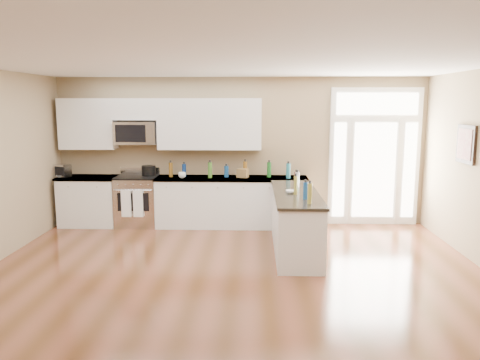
# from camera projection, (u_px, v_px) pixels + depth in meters

# --- Properties ---
(ground) EXTENTS (8.00, 8.00, 0.00)m
(ground) POSITION_uv_depth(u_px,v_px,m) (229.00, 311.00, 5.26)
(ground) COLOR #532F17
(room_shell) EXTENTS (8.00, 8.00, 8.00)m
(room_shell) POSITION_uv_depth(u_px,v_px,m) (228.00, 160.00, 4.99)
(room_shell) COLOR #95805E
(room_shell) RESTS_ON ground
(back_cabinet_left) EXTENTS (1.10, 0.66, 0.94)m
(back_cabinet_left) POSITION_uv_depth(u_px,v_px,m) (90.00, 202.00, 8.92)
(back_cabinet_left) COLOR silver
(back_cabinet_left) RESTS_ON ground
(back_cabinet_right) EXTENTS (2.85, 0.66, 0.94)m
(back_cabinet_right) POSITION_uv_depth(u_px,v_px,m) (232.00, 203.00, 8.84)
(back_cabinet_right) COLOR silver
(back_cabinet_right) RESTS_ON ground
(peninsula_cabinet) EXTENTS (0.69, 2.32, 0.94)m
(peninsula_cabinet) POSITION_uv_depth(u_px,v_px,m) (295.00, 224.00, 7.37)
(peninsula_cabinet) COLOR silver
(peninsula_cabinet) RESTS_ON ground
(upper_cabinet_left) EXTENTS (1.04, 0.33, 0.95)m
(upper_cabinet_left) POSITION_uv_depth(u_px,v_px,m) (88.00, 124.00, 8.82)
(upper_cabinet_left) COLOR silver
(upper_cabinet_left) RESTS_ON room_shell
(upper_cabinet_right) EXTENTS (1.94, 0.33, 0.95)m
(upper_cabinet_right) POSITION_uv_depth(u_px,v_px,m) (210.00, 124.00, 8.75)
(upper_cabinet_right) COLOR silver
(upper_cabinet_right) RESTS_ON room_shell
(upper_cabinet_short) EXTENTS (0.82, 0.33, 0.40)m
(upper_cabinet_short) POSITION_uv_depth(u_px,v_px,m) (136.00, 109.00, 8.75)
(upper_cabinet_short) COLOR silver
(upper_cabinet_short) RESTS_ON room_shell
(microwave) EXTENTS (0.78, 0.41, 0.42)m
(microwave) POSITION_uv_depth(u_px,v_px,m) (136.00, 133.00, 8.78)
(microwave) COLOR silver
(microwave) RESTS_ON room_shell
(entry_door) EXTENTS (1.70, 0.10, 2.60)m
(entry_door) POSITION_uv_depth(u_px,v_px,m) (374.00, 157.00, 8.87)
(entry_door) COLOR white
(entry_door) RESTS_ON ground
(wall_art_near) EXTENTS (0.05, 0.58, 0.58)m
(wall_art_near) POSITION_uv_depth(u_px,v_px,m) (466.00, 144.00, 7.05)
(wall_art_near) COLOR black
(wall_art_near) RESTS_ON room_shell
(kitchen_range) EXTENTS (0.77, 0.68, 1.08)m
(kitchen_range) POSITION_uv_depth(u_px,v_px,m) (137.00, 201.00, 8.89)
(kitchen_range) COLOR silver
(kitchen_range) RESTS_ON ground
(stockpot) EXTENTS (0.33, 0.33, 0.21)m
(stockpot) POSITION_uv_depth(u_px,v_px,m) (149.00, 170.00, 8.89)
(stockpot) COLOR black
(stockpot) RESTS_ON kitchen_range
(toaster_oven) EXTENTS (0.34, 0.31, 0.24)m
(toaster_oven) POSITION_uv_depth(u_px,v_px,m) (62.00, 170.00, 8.80)
(toaster_oven) COLOR silver
(toaster_oven) RESTS_ON back_cabinet_left
(cardboard_box) EXTENTS (0.23, 0.20, 0.16)m
(cardboard_box) POSITION_uv_depth(u_px,v_px,m) (243.00, 173.00, 8.73)
(cardboard_box) COLOR brown
(cardboard_box) RESTS_ON back_cabinet_right
(bowl_left) EXTENTS (0.21, 0.21, 0.04)m
(bowl_left) POSITION_uv_depth(u_px,v_px,m) (61.00, 176.00, 8.74)
(bowl_left) COLOR white
(bowl_left) RESTS_ON back_cabinet_left
(bowl_peninsula) EXTENTS (0.20, 0.20, 0.05)m
(bowl_peninsula) POSITION_uv_depth(u_px,v_px,m) (291.00, 192.00, 7.19)
(bowl_peninsula) COLOR white
(bowl_peninsula) RESTS_ON peninsula_cabinet
(cup_counter) EXTENTS (0.17, 0.17, 0.11)m
(cup_counter) POSITION_uv_depth(u_px,v_px,m) (182.00, 175.00, 8.65)
(cup_counter) COLOR white
(cup_counter) RESTS_ON back_cabinet_right
(counter_bottles) EXTENTS (2.41, 2.44, 0.29)m
(counter_bottles) POSITION_uv_depth(u_px,v_px,m) (254.00, 175.00, 8.17)
(counter_bottles) COLOR #19591E
(counter_bottles) RESTS_ON back_cabinet_right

